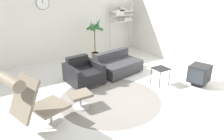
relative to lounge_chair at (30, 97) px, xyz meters
The scene contains 12 objects.
ground_plane 2.18m from the lounge_chair, 17.41° to the left, with size 12.00×12.00×0.00m, color silver.
wall_back 4.32m from the lounge_chair, 62.53° to the left, with size 12.00×0.09×2.80m.
wall_right 5.11m from the lounge_chair, ahead, with size 0.06×12.00×2.80m.
round_rug 1.97m from the lounge_chair, ahead, with size 2.41×2.41×0.01m.
lounge_chair is the anchor object (origin of this frame).
ottoman 1.22m from the lounge_chair, 17.59° to the left, with size 0.47×0.40×0.34m.
armchair_red 2.25m from the lounge_chair, 41.26° to the left, with size 0.94×0.96×0.70m.
couch_low 3.32m from the lounge_chair, 29.08° to the left, with size 1.41×1.08×0.63m.
side_table 3.40m from the lounge_chair, ahead, with size 0.38×0.38×0.48m.
crt_television 4.29m from the lounge_chair, ahead, with size 0.63×0.61×0.56m.
potted_plant 4.29m from the lounge_chair, 47.31° to the left, with size 0.49×0.53×1.49m.
shelf_unit 5.53m from the lounge_chair, 39.33° to the left, with size 0.97×0.28×1.86m.
Camera 1 is at (-2.50, -4.24, 2.59)m, focal length 35.00 mm.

